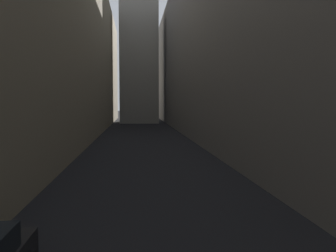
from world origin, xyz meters
name	(u,v)px	position (x,y,z in m)	size (l,w,h in m)	color
ground_plane	(143,141)	(0.00, 48.00, 0.00)	(264.00, 264.00, 0.00)	black
building_block_left	(38,38)	(-11.66, 50.00, 11.49)	(12.32, 108.00, 22.98)	gray
building_block_right	(234,38)	(10.83, 50.00, 11.93)	(10.67, 108.00, 23.86)	slate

